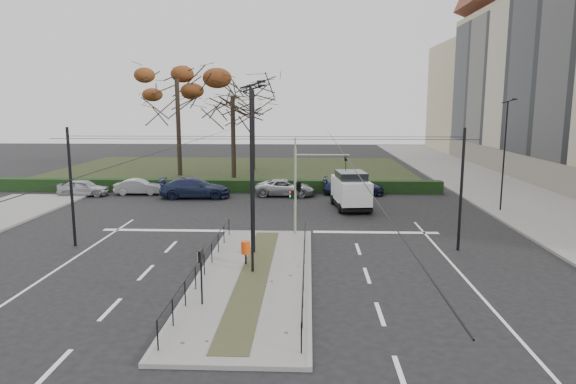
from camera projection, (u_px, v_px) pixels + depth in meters
name	position (u px, v px, depth m)	size (l,w,h in m)	color
ground	(260.00, 260.00, 23.68)	(140.00, 140.00, 0.00)	black
median_island	(254.00, 276.00, 21.20)	(4.40, 15.00, 0.14)	slate
sidewalk_east	(490.00, 186.00, 44.61)	(8.00, 90.00, 0.14)	slate
park	(233.00, 170.00, 55.43)	(38.00, 26.00, 0.10)	black
hedge	(209.00, 186.00, 42.15)	(38.00, 1.00, 1.00)	black
median_railing	(254.00, 256.00, 20.95)	(4.14, 13.24, 0.92)	black
catenary	(263.00, 182.00, 24.69)	(20.00, 34.00, 6.00)	black
traffic_light	(300.00, 184.00, 27.56)	(3.17, 1.79, 4.66)	gray
litter_bin	(246.00, 248.00, 22.46)	(0.41, 0.41, 1.04)	black
info_panel	(201.00, 261.00, 17.81)	(0.11, 0.52, 1.99)	black
streetlamp_median_near	(252.00, 177.00, 20.90)	(0.66, 0.13, 7.88)	black
streetlamp_median_far	(254.00, 169.00, 23.71)	(0.65, 0.13, 7.83)	black
streetlamp_sidewalk	(504.00, 154.00, 33.64)	(0.61, 0.13, 7.32)	black
parked_car_first	(84.00, 188.00, 40.13)	(1.55, 3.86, 1.31)	#A6A8AD
parked_car_second	(139.00, 187.00, 40.85)	(1.30, 3.72, 1.22)	#A6A8AD
parked_car_third	(195.00, 188.00, 39.34)	(2.16, 5.32, 1.54)	#1E2646
parked_car_fourth	(285.00, 188.00, 40.23)	(2.14, 4.64, 1.29)	#A6A8AD
white_van	(351.00, 189.00, 35.30)	(2.64, 5.05, 2.55)	white
rust_tree	(177.00, 79.00, 49.82)	(9.25, 9.25, 12.42)	black
bare_tree_center	(252.00, 96.00, 54.75)	(7.90, 7.90, 11.26)	black
bare_tree_near	(233.00, 102.00, 48.57)	(6.98, 6.98, 10.40)	black
parked_car_fifth	(353.00, 186.00, 40.69)	(1.95, 4.80, 1.39)	#1E2646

